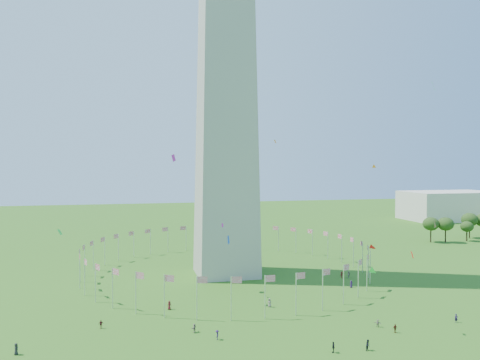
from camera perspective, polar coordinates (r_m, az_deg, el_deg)
The scene contains 6 objects.
ground at distance 90.97m, azimuth 4.91°, elevation -18.47°, with size 600.00×600.00×0.00m, color #265614.
flag_ring at distance 136.41m, azimuth -1.72°, elevation -9.55°, with size 80.24×80.24×9.00m.
gov_building_east_a at distance 291.72m, azimuth 24.15°, elevation -2.86°, with size 50.00×30.00×16.00m, color beige.
crowd at distance 100.21m, azimuth 7.81°, elevation -16.00°, with size 96.98×66.03×1.94m.
kites_aloft at distance 112.50m, azimuth 7.33°, elevation -3.36°, with size 91.11×72.10×39.95m.
tree_line_east at distance 218.87m, azimuth 26.58°, elevation -5.29°, with size 53.19×15.58×10.61m.
Camera 1 is at (-26.58, -80.98, 31.81)m, focal length 35.00 mm.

